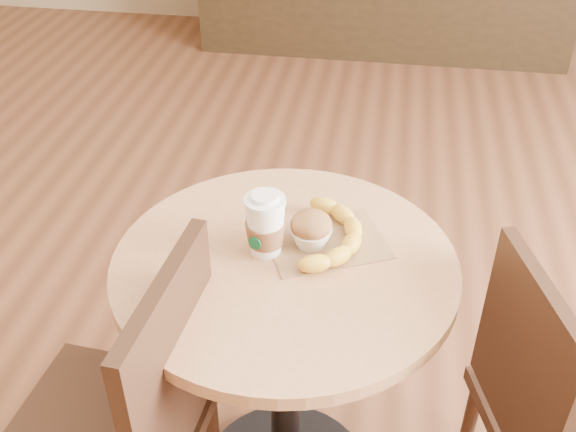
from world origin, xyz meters
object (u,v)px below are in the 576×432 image
object	(u,v)px
chair_left	(130,424)
cafe_table	(285,336)
chair_right	(556,419)
muffin	(311,229)
banana	(336,234)
coffee_cup	(265,227)

from	to	relation	value
chair_left	cafe_table	bearing A→B (deg)	136.40
chair_right	muffin	distance (m)	0.64
chair_right	banana	world-z (taller)	chair_right
coffee_cup	muffin	bearing A→B (deg)	42.36
chair_left	banana	distance (m)	0.57
cafe_table	chair_left	bearing A→B (deg)	-138.22
cafe_table	banana	bearing A→B (deg)	37.24
chair_right	muffin	world-z (taller)	chair_right
coffee_cup	banana	size ratio (longest dim) A/B	0.52
chair_left	coffee_cup	bearing A→B (deg)	143.38
banana	cafe_table	bearing A→B (deg)	-139.20
cafe_table	muffin	world-z (taller)	muffin
chair_left	chair_right	xyz separation A→B (m)	(0.86, 0.17, -0.03)
cafe_table	chair_left	xyz separation A→B (m)	(-0.28, -0.25, -0.05)
muffin	banana	xyz separation A→B (m)	(0.05, 0.02, -0.02)
chair_left	banana	xyz separation A→B (m)	(0.37, 0.32, 0.29)
cafe_table	coffee_cup	world-z (taller)	coffee_cup
coffee_cup	banana	xyz separation A→B (m)	(0.14, 0.05, -0.04)
cafe_table	chair_left	world-z (taller)	chair_left
muffin	chair_right	bearing A→B (deg)	-13.34
cafe_table	chair_right	distance (m)	0.59
cafe_table	banana	size ratio (longest dim) A/B	2.77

